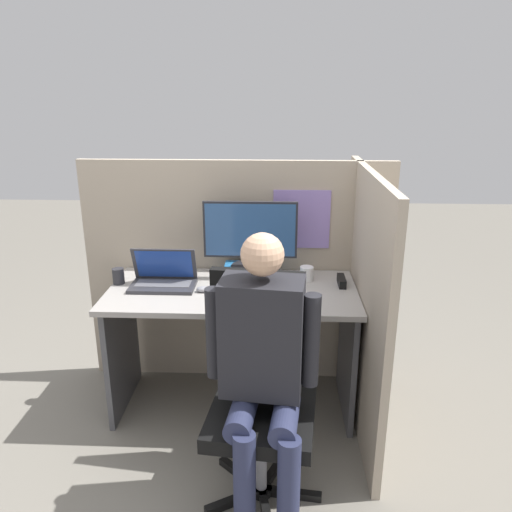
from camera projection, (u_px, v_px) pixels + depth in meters
The scene contains 14 objects.
ground_plane at pixel (229, 440), 2.68m from camera, with size 12.00×12.00×0.00m, color slate.
cubicle_panel_back at pixel (238, 273), 3.10m from camera, with size 1.88×0.05×1.41m.
cubicle_panel_right at pixel (364, 303), 2.68m from camera, with size 0.04×1.28×1.41m.
desk at pixel (233, 320), 2.82m from camera, with size 1.38×0.65×0.75m.
paper_box at pixel (250, 273), 2.91m from camera, with size 0.31×0.25×0.06m.
monitor at pixel (250, 234), 2.84m from camera, with size 0.54×0.23×0.39m.
laptop at pixel (163, 279), 2.78m from camera, with size 0.36×0.21×0.22m.
mouse at pixel (203, 289), 2.71m from camera, with size 0.07×0.05×0.03m.
stapler at pixel (342, 281), 2.81m from camera, with size 0.04×0.14×0.05m.
carrot_toy at pixel (225, 301), 2.56m from camera, with size 0.04×0.16×0.04m.
office_chair at pixel (260, 386), 2.27m from camera, with size 0.53×0.59×1.01m.
person at pixel (263, 361), 2.06m from camera, with size 0.48×0.42×1.27m.
coffee_mug at pixel (307, 273), 2.88m from camera, with size 0.08×0.08×0.08m.
pen_cup at pixel (118, 276), 2.82m from camera, with size 0.07×0.07×0.09m.
Camera 1 is at (0.24, -2.22, 1.79)m, focal length 35.00 mm.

